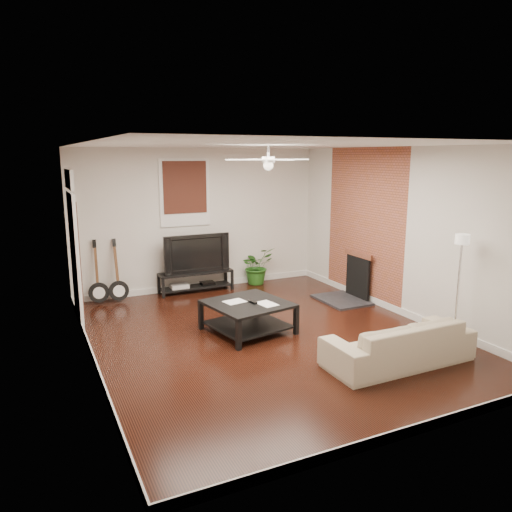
# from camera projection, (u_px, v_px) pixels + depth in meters

# --- Properties ---
(room) EXTENTS (5.01, 6.01, 2.81)m
(room) POSITION_uv_depth(u_px,v_px,m) (268.00, 244.00, 7.06)
(room) COLOR black
(room) RESTS_ON ground
(brick_accent) EXTENTS (0.02, 2.20, 2.80)m
(brick_accent) POSITION_uv_depth(u_px,v_px,m) (364.00, 225.00, 8.99)
(brick_accent) COLOR #9F5133
(brick_accent) RESTS_ON floor
(fireplace) EXTENTS (0.80, 1.10, 0.92)m
(fireplace) POSITION_uv_depth(u_px,v_px,m) (349.00, 276.00, 9.06)
(fireplace) COLOR black
(fireplace) RESTS_ON floor
(window_back) EXTENTS (1.00, 0.06, 1.30)m
(window_back) POSITION_uv_depth(u_px,v_px,m) (185.00, 193.00, 9.45)
(window_back) COLOR #3F1911
(window_back) RESTS_ON wall_back
(door_left) EXTENTS (0.08, 1.00, 2.50)m
(door_left) POSITION_uv_depth(u_px,v_px,m) (75.00, 246.00, 7.74)
(door_left) COLOR white
(door_left) RESTS_ON wall_left
(tv_stand) EXTENTS (1.46, 0.39, 0.41)m
(tv_stand) POSITION_uv_depth(u_px,v_px,m) (196.00, 282.00, 9.69)
(tv_stand) COLOR black
(tv_stand) RESTS_ON floor
(tv) EXTENTS (1.31, 0.17, 0.75)m
(tv) POSITION_uv_depth(u_px,v_px,m) (195.00, 253.00, 9.59)
(tv) COLOR black
(tv) RESTS_ON tv_stand
(coffee_table) EXTENTS (1.30, 1.30, 0.47)m
(coffee_table) POSITION_uv_depth(u_px,v_px,m) (248.00, 317.00, 7.48)
(coffee_table) COLOR black
(coffee_table) RESTS_ON floor
(sofa) EXTENTS (1.99, 0.78, 0.58)m
(sofa) POSITION_uv_depth(u_px,v_px,m) (398.00, 342.00, 6.33)
(sofa) COLOR #C1A691
(sofa) RESTS_ON floor
(floor_lamp) EXTENTS (0.27, 0.27, 1.62)m
(floor_lamp) POSITION_uv_depth(u_px,v_px,m) (458.00, 291.00, 6.78)
(floor_lamp) COLOR white
(floor_lamp) RESTS_ON floor
(potted_plant) EXTENTS (0.82, 0.75, 0.77)m
(potted_plant) POSITION_uv_depth(u_px,v_px,m) (257.00, 266.00, 10.25)
(potted_plant) COLOR #26611B
(potted_plant) RESTS_ON floor
(guitar_left) EXTENTS (0.39, 0.29, 1.18)m
(guitar_left) POSITION_uv_depth(u_px,v_px,m) (97.00, 272.00, 8.80)
(guitar_left) COLOR black
(guitar_left) RESTS_ON floor
(guitar_right) EXTENTS (0.37, 0.26, 1.18)m
(guitar_right) POSITION_uv_depth(u_px,v_px,m) (118.00, 271.00, 8.92)
(guitar_right) COLOR black
(guitar_right) RESTS_ON floor
(ceiling_fan) EXTENTS (1.24, 1.24, 0.32)m
(ceiling_fan) POSITION_uv_depth(u_px,v_px,m) (268.00, 160.00, 6.82)
(ceiling_fan) COLOR white
(ceiling_fan) RESTS_ON ceiling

